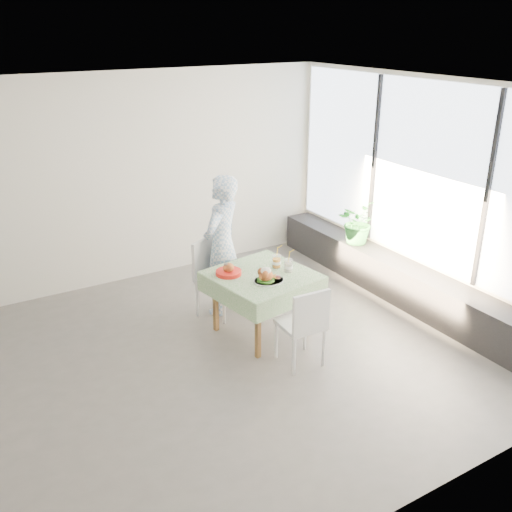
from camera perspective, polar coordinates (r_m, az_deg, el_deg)
floor at (r=6.19m, az=-4.73°, el=-10.50°), size 6.00×6.00×0.00m
ceiling at (r=5.23m, az=-5.74°, el=16.18°), size 6.00×6.00×0.00m
wall_back at (r=7.79m, az=-13.36°, el=7.28°), size 6.00×0.02×2.80m
wall_front at (r=3.70m, az=12.39°, el=-10.26°), size 6.00×0.02×2.80m
wall_right at (r=7.30m, az=16.60°, el=5.93°), size 0.02×5.00×2.80m
window_pane at (r=7.21m, az=16.65°, el=7.80°), size 0.01×4.80×2.18m
window_ledge at (r=7.55m, az=14.60°, el=-2.64°), size 0.40×4.80×0.50m
cafe_table at (r=6.49m, az=0.61°, el=-4.07°), size 1.19×1.19×0.74m
chair_far at (r=7.00m, az=-3.84°, el=-3.57°), size 0.61×0.61×0.95m
chair_near at (r=6.04m, az=4.50°, el=-8.33°), size 0.44×0.44×0.89m
diner at (r=6.85m, az=-3.43°, el=1.06°), size 0.76×0.70×1.73m
main_dish at (r=6.16m, az=1.14°, el=-2.12°), size 0.35×0.35×0.18m
juice_cup_orange at (r=6.52m, az=2.06°, el=-0.58°), size 0.11×0.11×0.30m
juice_cup_lemonade at (r=6.42m, az=3.26°, el=-1.00°), size 0.10×0.10×0.29m
second_dish at (r=6.35m, az=-2.76°, el=-1.52°), size 0.29×0.29×0.14m
potted_plant at (r=7.97m, az=10.07°, el=3.44°), size 0.73×0.72×0.62m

